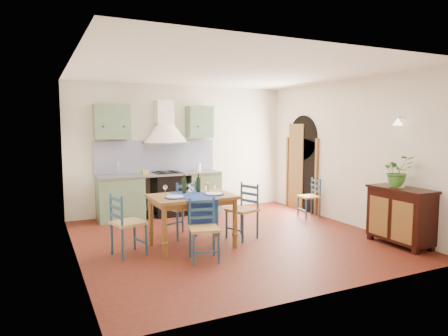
{
  "coord_description": "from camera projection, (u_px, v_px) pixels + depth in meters",
  "views": [
    {
      "loc": [
        -2.99,
        -5.95,
        1.91
      ],
      "look_at": [
        -0.01,
        0.3,
        1.18
      ],
      "focal_mm": 32.0,
      "sensor_mm": 36.0,
      "label": 1
    }
  ],
  "objects": [
    {
      "name": "floor",
      "position": [
        232.0,
        238.0,
        6.82
      ],
      "size": [
        5.0,
        5.0,
        0.0
      ],
      "primitive_type": "plane",
      "color": "#43170E",
      "rests_on": "ground"
    },
    {
      "name": "back_wall",
      "position": [
        165.0,
        166.0,
        8.57
      ],
      "size": [
        5.0,
        0.96,
        2.8
      ],
      "color": "beige",
      "rests_on": "ground"
    },
    {
      "name": "right_wall",
      "position": [
        337.0,
        155.0,
        8.0
      ],
      "size": [
        0.26,
        5.0,
        2.8
      ],
      "color": "beige",
      "rests_on": "ground"
    },
    {
      "name": "left_wall",
      "position": [
        73.0,
        163.0,
        5.6
      ],
      "size": [
        0.04,
        5.0,
        2.8
      ],
      "primitive_type": "cube",
      "color": "beige",
      "rests_on": "ground"
    },
    {
      "name": "ceiling",
      "position": [
        232.0,
        71.0,
        6.53
      ],
      "size": [
        5.0,
        5.0,
        0.01
      ],
      "primitive_type": "cube",
      "color": "white",
      "rests_on": "back_wall"
    },
    {
      "name": "dining_table",
      "position": [
        193.0,
        201.0,
        6.28
      ],
      "size": [
        1.3,
        0.98,
        1.14
      ],
      "color": "brown",
      "rests_on": "ground"
    },
    {
      "name": "chair_near",
      "position": [
        204.0,
        229.0,
        5.67
      ],
      "size": [
        0.49,
        0.49,
        0.88
      ],
      "color": "navy",
      "rests_on": "ground"
    },
    {
      "name": "chair_far",
      "position": [
        181.0,
        208.0,
        6.86
      ],
      "size": [
        0.57,
        0.57,
        0.98
      ],
      "color": "navy",
      "rests_on": "ground"
    },
    {
      "name": "chair_left",
      "position": [
        126.0,
        224.0,
        5.87
      ],
      "size": [
        0.52,
        0.52,
        0.93
      ],
      "color": "navy",
      "rests_on": "ground"
    },
    {
      "name": "chair_right",
      "position": [
        243.0,
        210.0,
        6.8
      ],
      "size": [
        0.55,
        0.55,
        0.93
      ],
      "color": "navy",
      "rests_on": "ground"
    },
    {
      "name": "chair_spare",
      "position": [
        310.0,
        197.0,
        8.41
      ],
      "size": [
        0.42,
        0.42,
        0.82
      ],
      "color": "navy",
      "rests_on": "ground"
    },
    {
      "name": "sideboard",
      "position": [
        400.0,
        214.0,
        6.38
      ],
      "size": [
        0.5,
        1.05,
        0.94
      ],
      "color": "black",
      "rests_on": "ground"
    },
    {
      "name": "potted_plant",
      "position": [
        398.0,
        171.0,
        6.39
      ],
      "size": [
        0.56,
        0.52,
        0.51
      ],
      "primitive_type": "imported",
      "rotation": [
        0.0,
        0.0,
        -0.3
      ],
      "color": "#3B7328",
      "rests_on": "sideboard"
    }
  ]
}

